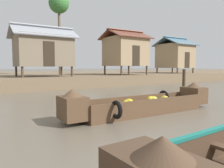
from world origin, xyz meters
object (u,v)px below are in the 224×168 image
stilt_house_right (175,56)px  stilt_house_mid_left (44,50)px  banana_boat (145,103)px  stilt_house_mid_right (125,51)px  mooring_post (184,85)px  palm_tree_mid (59,5)px

stilt_house_right → stilt_house_mid_left: bearing=-176.7°
banana_boat → stilt_house_mid_right: (7.64, 11.21, 2.71)m
banana_boat → stilt_house_mid_right: stilt_house_mid_right is taller
mooring_post → stilt_house_mid_left: bearing=107.6°
stilt_house_mid_right → stilt_house_right: size_ratio=0.98×
stilt_house_mid_left → banana_boat: bearing=-90.2°
stilt_house_mid_left → stilt_house_right: 16.05m
stilt_house_mid_left → mooring_post: stilt_house_mid_left is taller
banana_boat → stilt_house_mid_left: (0.03, 11.54, 2.49)m
stilt_house_right → stilt_house_mid_right: bearing=-171.6°
palm_tree_mid → banana_boat: bearing=-99.5°
stilt_house_mid_left → stilt_house_mid_right: size_ratio=1.13×
banana_boat → palm_tree_mid: palm_tree_mid is taller
stilt_house_mid_right → palm_tree_mid: bearing=146.0°
palm_tree_mid → stilt_house_mid_right: bearing=-34.0°
stilt_house_mid_right → stilt_house_right: bearing=8.4°
stilt_house_mid_right → mooring_post: stilt_house_mid_right is taller
stilt_house_mid_right → palm_tree_mid: size_ratio=0.55×
banana_boat → stilt_house_right: size_ratio=1.35×
banana_boat → stilt_house_mid_left: bearing=89.8°
banana_boat → stilt_house_mid_left: size_ratio=1.22×
palm_tree_mid → stilt_house_mid_left: bearing=-127.7°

